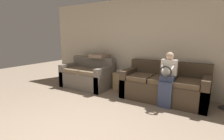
% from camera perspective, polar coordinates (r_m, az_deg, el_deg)
% --- Properties ---
extents(wall_back, '(6.74, 0.06, 2.55)m').
position_cam_1_polar(wall_back, '(4.92, 11.56, 7.89)').
color(wall_back, beige).
rests_on(wall_back, ground_plane).
extents(couch_main, '(1.96, 0.90, 0.90)m').
position_cam_1_polar(couch_main, '(4.42, 16.64, -5.10)').
color(couch_main, '#473828').
rests_on(couch_main, ground_plane).
extents(couch_side, '(1.48, 0.86, 0.89)m').
position_cam_1_polar(couch_side, '(5.35, -8.00, -1.99)').
color(couch_side, '#70665B').
rests_on(couch_side, ground_plane).
extents(child_left_seated, '(0.34, 0.37, 1.19)m').
position_cam_1_polar(child_left_seated, '(3.95, 17.64, -2.27)').
color(child_left_seated, '#384260').
rests_on(child_left_seated, ground_plane).
extents(side_shelf, '(0.45, 0.43, 0.49)m').
position_cam_1_polar(side_shelf, '(5.10, 3.49, -3.45)').
color(side_shelf, tan).
rests_on(side_shelf, ground_plane).
extents(book_stack, '(0.24, 0.29, 0.09)m').
position_cam_1_polar(book_stack, '(5.03, 3.44, -0.36)').
color(book_stack, '#33569E').
rests_on(book_stack, side_shelf).
extents(throw_pillow, '(0.47, 0.47, 0.10)m').
position_cam_1_polar(throw_pillow, '(5.32, -4.06, 4.67)').
color(throw_pillow, gray).
rests_on(throw_pillow, couch_side).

